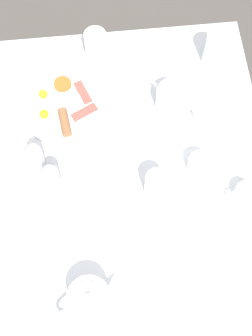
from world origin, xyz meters
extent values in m
plane|color=#4C4742|center=(0.00, 0.00, 0.00)|extent=(8.00, 8.00, 0.00)
cube|color=silver|center=(0.00, 0.00, 0.75)|extent=(0.91, 1.06, 0.03)
cylinder|color=brown|center=(-0.40, -0.48, 0.37)|extent=(0.04, 0.04, 0.73)
cylinder|color=brown|center=(0.40, -0.48, 0.37)|extent=(0.04, 0.04, 0.73)
cylinder|color=brown|center=(-0.40, 0.48, 0.37)|extent=(0.04, 0.04, 0.73)
cylinder|color=white|center=(0.18, -0.25, 0.77)|extent=(0.29, 0.29, 0.01)
cylinder|color=white|center=(0.24, -0.29, 0.78)|extent=(0.07, 0.07, 0.00)
sphere|color=yellow|center=(0.24, -0.29, 0.79)|extent=(0.03, 0.03, 0.03)
cylinder|color=white|center=(0.24, -0.21, 0.78)|extent=(0.06, 0.06, 0.00)
sphere|color=yellow|center=(0.24, -0.21, 0.79)|extent=(0.03, 0.03, 0.03)
cylinder|color=brown|center=(0.18, -0.17, 0.79)|extent=(0.04, 0.09, 0.03)
cube|color=#B74C42|center=(0.11, -0.21, 0.78)|extent=(0.09, 0.06, 0.01)
cube|color=#B74C42|center=(0.11, -0.29, 0.78)|extent=(0.06, 0.09, 0.01)
cylinder|color=#D16023|center=(0.18, -0.32, 0.78)|extent=(0.06, 0.06, 0.01)
cylinder|color=white|center=(-0.18, -0.21, 0.81)|extent=(0.12, 0.12, 0.09)
cylinder|color=white|center=(-0.18, -0.21, 0.85)|extent=(0.09, 0.09, 0.01)
sphere|color=white|center=(-0.18, -0.21, 0.87)|extent=(0.02, 0.02, 0.02)
cone|color=white|center=(-0.13, -0.26, 0.82)|extent=(0.05, 0.05, 0.04)
torus|color=white|center=(-0.22, -0.17, 0.81)|extent=(0.06, 0.06, 0.07)
cylinder|color=white|center=(0.14, 0.38, 0.81)|extent=(0.12, 0.12, 0.09)
cylinder|color=white|center=(0.14, 0.38, 0.85)|extent=(0.09, 0.09, 0.01)
sphere|color=white|center=(0.14, 0.38, 0.87)|extent=(0.02, 0.02, 0.02)
cone|color=white|center=(0.07, 0.36, 0.82)|extent=(0.05, 0.04, 0.04)
torus|color=white|center=(0.20, 0.41, 0.81)|extent=(0.07, 0.03, 0.07)
cylinder|color=white|center=(-0.23, 0.02, 0.77)|extent=(0.14, 0.14, 0.01)
cylinder|color=white|center=(-0.23, 0.02, 0.80)|extent=(0.08, 0.08, 0.06)
cylinder|color=olive|center=(-0.23, 0.02, 0.80)|extent=(0.07, 0.07, 0.05)
torus|color=white|center=(-0.27, 0.01, 0.80)|extent=(0.04, 0.01, 0.04)
cylinder|color=white|center=(-0.33, -0.37, 0.83)|extent=(0.07, 0.07, 0.14)
cylinder|color=white|center=(-0.08, 0.08, 0.82)|extent=(0.07, 0.07, 0.10)
cylinder|color=white|center=(0.06, -0.42, 0.83)|extent=(0.07, 0.07, 0.13)
cylinder|color=white|center=(-0.35, 0.12, 0.79)|extent=(0.06, 0.06, 0.05)
torus|color=white|center=(-0.31, 0.12, 0.79)|extent=(0.04, 0.01, 0.04)
cylinder|color=#BCBCC1|center=(0.27, -0.05, 0.81)|extent=(0.05, 0.05, 0.08)
sphere|color=#BCBCC1|center=(0.27, -0.05, 0.87)|extent=(0.05, 0.05, 0.05)
cylinder|color=#BCBCC1|center=(0.22, 0.02, 0.81)|extent=(0.05, 0.05, 0.08)
sphere|color=#BCBCC1|center=(0.22, 0.02, 0.87)|extent=(0.05, 0.05, 0.05)
cube|color=silver|center=(-0.28, 0.40, 0.77)|extent=(0.11, 0.16, 0.00)
cube|color=silver|center=(0.32, 0.16, 0.77)|extent=(0.18, 0.12, 0.00)
cube|color=silver|center=(-0.01, -0.08, 0.77)|extent=(0.10, 0.13, 0.00)
camera|label=1|loc=(0.05, 0.54, 2.12)|focal=50.00mm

